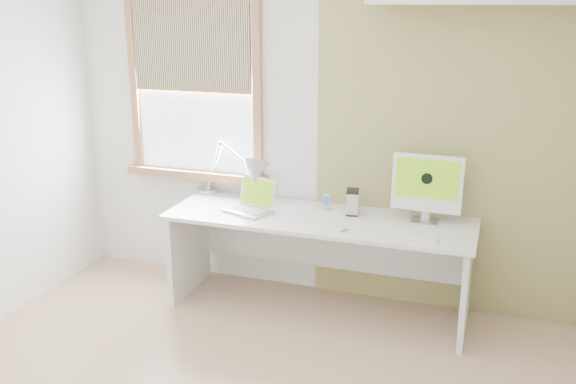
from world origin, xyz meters
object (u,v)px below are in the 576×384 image
at_px(laptop, 252,203).
at_px(external_drive, 352,202).
at_px(desk, 321,240).
at_px(desk_lamp, 245,173).
at_px(imac, 427,185).

bearing_deg(laptop, external_drive, 12.60).
bearing_deg(external_drive, laptop, -167.40).
bearing_deg(desk, laptop, -171.93).
height_order(desk, laptop, laptop).
height_order(desk, external_drive, external_drive).
bearing_deg(desk_lamp, external_drive, -0.09).
bearing_deg(desk_lamp, imac, 0.33).
distance_m(desk, imac, 0.87).
height_order(laptop, external_drive, laptop).
xyz_separation_m(desk_lamp, external_drive, (0.83, -0.00, -0.14)).
relative_size(desk_lamp, laptop, 1.78).
bearing_deg(desk, imac, 7.59).
relative_size(external_drive, imac, 0.37).
height_order(desk, imac, imac).
bearing_deg(external_drive, desk_lamp, 179.91).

